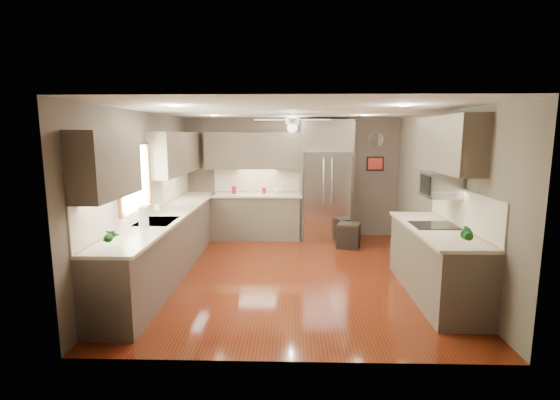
{
  "coord_description": "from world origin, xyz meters",
  "views": [
    {
      "loc": [
        -0.02,
        -6.09,
        2.16
      ],
      "look_at": [
        -0.2,
        0.6,
        1.07
      ],
      "focal_mm": 26.0,
      "sensor_mm": 36.0,
      "label": 1
    }
  ],
  "objects_px": {
    "refrigerator": "(326,182)",
    "potted_plant_left": "(109,236)",
    "bowl": "(278,193)",
    "potted_plant_right": "(468,234)",
    "soap_bottle": "(158,207)",
    "canister_d": "(264,191)",
    "stool": "(349,235)",
    "microwave": "(441,185)",
    "canister_c": "(253,190)",
    "canister_a": "(234,190)",
    "paper_towel": "(144,218)"
  },
  "relations": [
    {
      "from": "microwave",
      "to": "paper_towel",
      "type": "relative_size",
      "value": 1.76
    },
    {
      "from": "canister_a",
      "to": "canister_d",
      "type": "xyz_separation_m",
      "value": [
        0.62,
        0.04,
        -0.02
      ]
    },
    {
      "from": "potted_plant_right",
      "to": "microwave",
      "type": "distance_m",
      "value": 1.26
    },
    {
      "from": "potted_plant_right",
      "to": "refrigerator",
      "type": "distance_m",
      "value": 4.08
    },
    {
      "from": "canister_c",
      "to": "canister_d",
      "type": "bearing_deg",
      "value": 10.57
    },
    {
      "from": "canister_a",
      "to": "potted_plant_right",
      "type": "bearing_deg",
      "value": -51.66
    },
    {
      "from": "canister_d",
      "to": "canister_a",
      "type": "bearing_deg",
      "value": -176.14
    },
    {
      "from": "potted_plant_right",
      "to": "microwave",
      "type": "xyz_separation_m",
      "value": [
        0.11,
        1.19,
        0.39
      ]
    },
    {
      "from": "potted_plant_right",
      "to": "paper_towel",
      "type": "height_order",
      "value": "paper_towel"
    },
    {
      "from": "potted_plant_left",
      "to": "canister_d",
      "type": "bearing_deg",
      "value": 71.83
    },
    {
      "from": "canister_c",
      "to": "microwave",
      "type": "distance_m",
      "value": 3.97
    },
    {
      "from": "soap_bottle",
      "to": "refrigerator",
      "type": "xyz_separation_m",
      "value": [
        2.79,
        2.09,
        0.15
      ]
    },
    {
      "from": "soap_bottle",
      "to": "microwave",
      "type": "xyz_separation_m",
      "value": [
        4.11,
        -0.62,
        0.44
      ]
    },
    {
      "from": "canister_c",
      "to": "soap_bottle",
      "type": "bearing_deg",
      "value": -121.02
    },
    {
      "from": "canister_a",
      "to": "bowl",
      "type": "distance_m",
      "value": 0.92
    },
    {
      "from": "soap_bottle",
      "to": "potted_plant_right",
      "type": "distance_m",
      "value": 4.4
    },
    {
      "from": "soap_bottle",
      "to": "refrigerator",
      "type": "relative_size",
      "value": 0.08
    },
    {
      "from": "bowl",
      "to": "refrigerator",
      "type": "relative_size",
      "value": 0.09
    },
    {
      "from": "canister_a",
      "to": "soap_bottle",
      "type": "distance_m",
      "value": 2.31
    },
    {
      "from": "canister_c",
      "to": "potted_plant_left",
      "type": "distance_m",
      "value": 4.31
    },
    {
      "from": "canister_a",
      "to": "paper_towel",
      "type": "relative_size",
      "value": 0.5
    },
    {
      "from": "refrigerator",
      "to": "potted_plant_left",
      "type": "bearing_deg",
      "value": -122.85
    },
    {
      "from": "potted_plant_left",
      "to": "bowl",
      "type": "bearing_deg",
      "value": 67.85
    },
    {
      "from": "canister_d",
      "to": "refrigerator",
      "type": "relative_size",
      "value": 0.05
    },
    {
      "from": "potted_plant_right",
      "to": "paper_towel",
      "type": "distance_m",
      "value": 3.94
    },
    {
      "from": "canister_a",
      "to": "canister_d",
      "type": "height_order",
      "value": "canister_a"
    },
    {
      "from": "stool",
      "to": "microwave",
      "type": "bearing_deg",
      "value": -66.05
    },
    {
      "from": "canister_d",
      "to": "microwave",
      "type": "xyz_separation_m",
      "value": [
        2.6,
        -2.8,
        0.48
      ]
    },
    {
      "from": "canister_a",
      "to": "canister_d",
      "type": "bearing_deg",
      "value": 3.86
    },
    {
      "from": "potted_plant_left",
      "to": "microwave",
      "type": "bearing_deg",
      "value": 19.43
    },
    {
      "from": "potted_plant_right",
      "to": "stool",
      "type": "xyz_separation_m",
      "value": [
        -0.82,
        3.27,
        -0.85
      ]
    },
    {
      "from": "potted_plant_left",
      "to": "canister_a",
      "type": "bearing_deg",
      "value": 79.68
    },
    {
      "from": "canister_c",
      "to": "bowl",
      "type": "xyz_separation_m",
      "value": [
        0.53,
        -0.03,
        -0.06
      ]
    },
    {
      "from": "microwave",
      "to": "stool",
      "type": "distance_m",
      "value": 2.59
    },
    {
      "from": "canister_d",
      "to": "stool",
      "type": "bearing_deg",
      "value": -23.04
    },
    {
      "from": "canister_c",
      "to": "potted_plant_left",
      "type": "relative_size",
      "value": 0.56
    },
    {
      "from": "bowl",
      "to": "potted_plant_right",
      "type": "bearing_deg",
      "value": -60.69
    },
    {
      "from": "paper_towel",
      "to": "microwave",
      "type": "bearing_deg",
      "value": 5.96
    },
    {
      "from": "canister_c",
      "to": "potted_plant_left",
      "type": "height_order",
      "value": "potted_plant_left"
    },
    {
      "from": "canister_d",
      "to": "refrigerator",
      "type": "height_order",
      "value": "refrigerator"
    },
    {
      "from": "canister_c",
      "to": "microwave",
      "type": "xyz_separation_m",
      "value": [
        2.83,
        -2.75,
        0.45
      ]
    },
    {
      "from": "canister_a",
      "to": "paper_towel",
      "type": "xyz_separation_m",
      "value": [
        -0.74,
        -3.17,
        0.06
      ]
    },
    {
      "from": "microwave",
      "to": "bowl",
      "type": "bearing_deg",
      "value": 130.21
    },
    {
      "from": "canister_a",
      "to": "potted_plant_right",
      "type": "relative_size",
      "value": 0.53
    },
    {
      "from": "canister_a",
      "to": "potted_plant_right",
      "type": "xyz_separation_m",
      "value": [
        3.12,
        -3.94,
        0.07
      ]
    },
    {
      "from": "soap_bottle",
      "to": "potted_plant_right",
      "type": "relative_size",
      "value": 0.65
    },
    {
      "from": "canister_a",
      "to": "stool",
      "type": "bearing_deg",
      "value": -16.28
    },
    {
      "from": "soap_bottle",
      "to": "potted_plant_left",
      "type": "height_order",
      "value": "potted_plant_left"
    },
    {
      "from": "canister_d",
      "to": "microwave",
      "type": "distance_m",
      "value": 3.85
    },
    {
      "from": "stool",
      "to": "potted_plant_right",
      "type": "bearing_deg",
      "value": -75.93
    }
  ]
}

